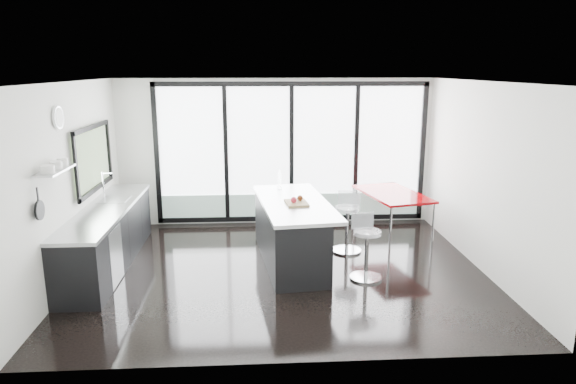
{
  "coord_description": "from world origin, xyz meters",
  "views": [
    {
      "loc": [
        -0.37,
        -7.25,
        2.99
      ],
      "look_at": [
        0.1,
        0.3,
        1.15
      ],
      "focal_mm": 32.0,
      "sensor_mm": 36.0,
      "label": 1
    }
  ],
  "objects": [
    {
      "name": "wall_back",
      "position": [
        0.27,
        2.47,
        1.27
      ],
      "size": [
        6.0,
        0.09,
        2.8
      ],
      "color": "silver",
      "rests_on": "ground"
    },
    {
      "name": "island",
      "position": [
        0.13,
        0.38,
        0.5
      ],
      "size": [
        1.28,
        2.5,
        1.27
      ],
      "color": "black",
      "rests_on": "floor"
    },
    {
      "name": "wall_left",
      "position": [
        -2.97,
        0.27,
        1.56
      ],
      "size": [
        0.26,
        5.0,
        2.8
      ],
      "color": "silver",
      "rests_on": "ground"
    },
    {
      "name": "counter_cabinets",
      "position": [
        -2.67,
        0.4,
        0.46
      ],
      "size": [
        0.69,
        3.24,
        1.36
      ],
      "color": "black",
      "rests_on": "floor"
    },
    {
      "name": "wall_right",
      "position": [
        3.0,
        0.0,
        1.4
      ],
      "size": [
        0.0,
        5.0,
        2.8
      ],
      "primitive_type": "cube",
      "color": "silver",
      "rests_on": "ground"
    },
    {
      "name": "wall_front",
      "position": [
        0.0,
        -2.5,
        1.4
      ],
      "size": [
        6.0,
        0.0,
        2.8
      ],
      "primitive_type": "cube",
      "color": "silver",
      "rests_on": "ground"
    },
    {
      "name": "red_table",
      "position": [
        2.02,
        1.41,
        0.42
      ],
      "size": [
        1.21,
        1.72,
        0.84
      ],
      "primitive_type": "cube",
      "rotation": [
        0.0,
        0.0,
        0.22
      ],
      "color": "#830004",
      "rests_on": "floor"
    },
    {
      "name": "floor",
      "position": [
        0.0,
        0.0,
        0.0
      ],
      "size": [
        6.0,
        5.0,
        0.0
      ],
      "primitive_type": "cube",
      "color": "black",
      "rests_on": "ground"
    },
    {
      "name": "ceiling",
      "position": [
        0.0,
        0.0,
        2.8
      ],
      "size": [
        6.0,
        5.0,
        0.0
      ],
      "primitive_type": "cube",
      "color": "white",
      "rests_on": "wall_back"
    },
    {
      "name": "bar_stool_near",
      "position": [
        1.19,
        -0.38,
        0.37
      ],
      "size": [
        0.57,
        0.57,
        0.73
      ],
      "primitive_type": "cylinder",
      "rotation": [
        0.0,
        0.0,
        0.28
      ],
      "color": "silver",
      "rests_on": "floor"
    },
    {
      "name": "bar_stool_far",
      "position": [
        1.11,
        0.76,
        0.39
      ],
      "size": [
        0.61,
        0.61,
        0.78
      ],
      "primitive_type": "cylinder",
      "rotation": [
        0.0,
        0.0,
        -0.29
      ],
      "color": "silver",
      "rests_on": "floor"
    }
  ]
}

